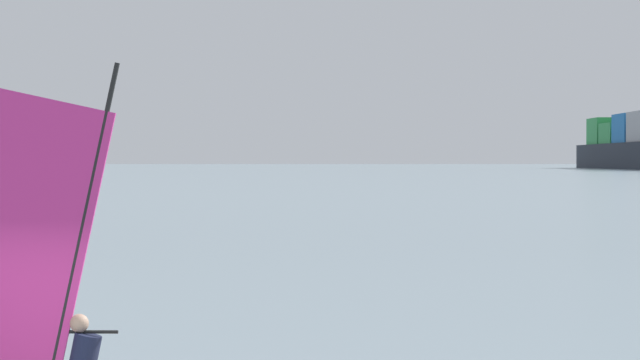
# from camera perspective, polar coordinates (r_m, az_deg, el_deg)

# --- Properties ---
(windsurfer) EXTENTS (3.55, 0.86, 4.39)m
(windsurfer) POSITION_cam_1_polar(r_m,az_deg,el_deg) (14.83, -12.11, -6.82)
(windsurfer) COLOR orange
(windsurfer) RESTS_ON ground_plane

